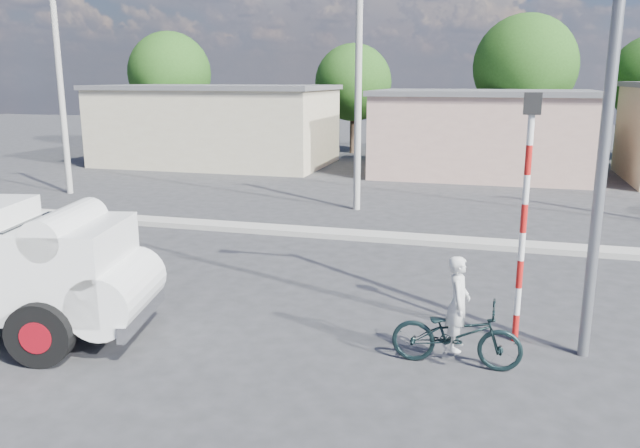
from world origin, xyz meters
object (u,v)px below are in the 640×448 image
(traffic_pole, at_px, (525,199))
(streetlight, at_px, (602,53))
(cyclist, at_px, (457,321))
(bicycle, at_px, (456,334))

(traffic_pole, height_order, streetlight, streetlight)
(cyclist, height_order, streetlight, streetlight)
(bicycle, distance_m, traffic_pole, 2.60)
(bicycle, bearing_deg, cyclist, 0.00)
(cyclist, bearing_deg, streetlight, -62.21)
(bicycle, distance_m, streetlight, 4.91)
(cyclist, relative_size, streetlight, 0.17)
(cyclist, bearing_deg, traffic_pole, -36.51)
(bicycle, height_order, cyclist, cyclist)
(cyclist, bearing_deg, bicycle, 0.00)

